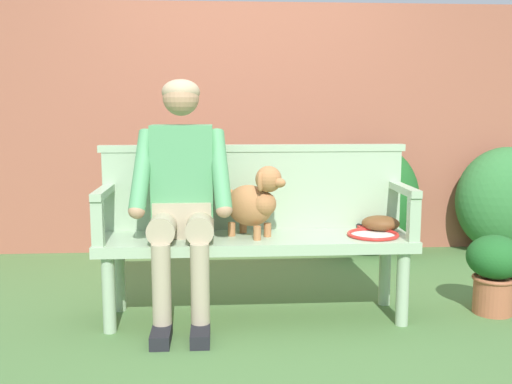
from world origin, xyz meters
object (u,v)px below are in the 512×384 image
at_px(dog_on_bench, 255,201).
at_px(potted_plant, 495,268).
at_px(baseball_glove, 381,223).
at_px(garden_bench, 256,247).
at_px(tennis_racket, 371,233).
at_px(person_seated, 182,190).

relative_size(dog_on_bench, potted_plant, 0.87).
bearing_deg(baseball_glove, dog_on_bench, -152.43).
distance_m(garden_bench, potted_plant, 1.39).
relative_size(garden_bench, potted_plant, 3.79).
bearing_deg(tennis_racket, potted_plant, -0.22).
distance_m(dog_on_bench, baseball_glove, 0.77).
distance_m(garden_bench, dog_on_bench, 0.27).
height_order(dog_on_bench, tennis_racket, dog_on_bench).
distance_m(person_seated, baseball_glove, 1.17).
bearing_deg(dog_on_bench, potted_plant, 0.22).
bearing_deg(garden_bench, potted_plant, -0.91).
relative_size(person_seated, potted_plant, 2.91).
height_order(tennis_racket, potted_plant, tennis_racket).
height_order(dog_on_bench, baseball_glove, dog_on_bench).
bearing_deg(dog_on_bench, garden_bench, 69.71).
height_order(baseball_glove, potted_plant, baseball_glove).
height_order(garden_bench, potted_plant, garden_bench).
bearing_deg(potted_plant, garden_bench, 179.09).
distance_m(tennis_racket, baseball_glove, 0.14).
xyz_separation_m(tennis_racket, potted_plant, (0.73, -0.00, -0.22)).
bearing_deg(person_seated, garden_bench, 1.24).
height_order(garden_bench, dog_on_bench, dog_on_bench).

